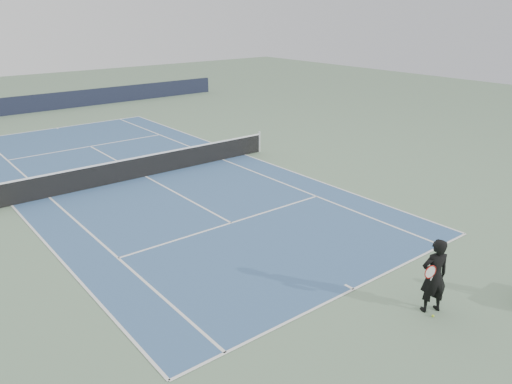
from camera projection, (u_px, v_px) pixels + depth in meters
ground at (146, 177)px, 21.81m from camera, size 80.00×80.00×0.00m
court_surface at (146, 177)px, 21.81m from camera, size 10.97×23.77×0.01m
tennis_net at (145, 166)px, 21.63m from camera, size 12.90×0.10×1.07m
windscreen_far at (27, 104)px, 34.72m from camera, size 30.00×0.25×1.20m
tennis_player at (434, 276)px, 11.88m from camera, size 0.89×0.77×1.92m
tennis_ball at (433, 316)px, 11.93m from camera, size 0.07×0.07×0.07m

